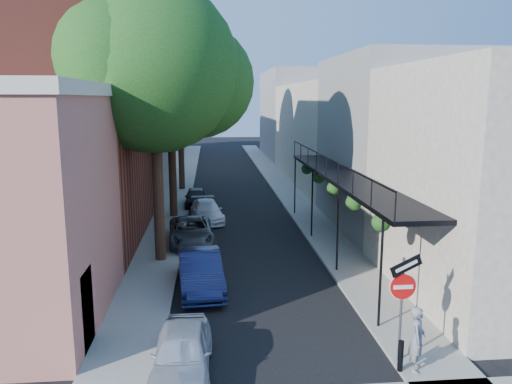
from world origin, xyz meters
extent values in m
cube|color=black|center=(0.00, 30.00, 0.01)|extent=(6.00, 64.00, 0.01)
cube|color=gray|center=(-4.00, 30.00, 0.06)|extent=(2.00, 64.00, 0.12)
cube|color=gray|center=(4.00, 30.00, 0.06)|extent=(2.00, 64.00, 0.12)
cube|color=beige|center=(-5.05, 2.50, 1.20)|extent=(0.10, 1.20, 2.20)
cube|color=maroon|center=(-10.00, 14.00, 6.00)|extent=(10.00, 12.00, 12.00)
cube|color=gray|center=(-5.02, 14.00, 8.00)|extent=(0.06, 7.00, 4.00)
cube|color=gray|center=(-9.00, 26.00, 4.50)|extent=(8.00, 12.00, 9.00)
cube|color=beige|center=(-9.00, 40.00, 5.00)|extent=(8.00, 16.00, 10.00)
cube|color=#BB6860|center=(-9.00, 54.00, 4.00)|extent=(8.00, 12.00, 8.00)
cube|color=gray|center=(9.00, 15.00, 4.50)|extent=(8.00, 10.00, 9.00)
cube|color=beige|center=(9.00, 30.00, 4.00)|extent=(8.00, 20.00, 8.00)
cube|color=gray|center=(9.00, 48.00, 5.00)|extent=(8.00, 16.00, 10.00)
cube|color=black|center=(4.20, 10.00, 3.50)|extent=(2.00, 16.00, 0.15)
cube|color=black|center=(3.25, 10.00, 4.38)|extent=(0.05, 16.00, 0.05)
cylinder|color=black|center=(3.30, 3.00, 1.81)|extent=(0.08, 0.08, 3.40)
cylinder|color=black|center=(3.30, 18.00, 1.81)|extent=(0.08, 0.08, 3.40)
sphere|color=#144714|center=(3.60, 4.00, 3.05)|extent=(0.60, 0.60, 0.60)
sphere|color=#144714|center=(3.60, 10.00, 3.05)|extent=(0.60, 0.60, 0.60)
sphere|color=#144714|center=(3.60, 16.00, 3.05)|extent=(0.60, 0.60, 0.60)
cylinder|color=#595B60|center=(3.15, 1.00, 1.45)|extent=(0.07, 0.07, 2.90)
cylinder|color=red|center=(3.15, 0.96, 2.15)|extent=(0.66, 0.04, 0.66)
cube|color=white|center=(3.15, 0.93, 2.15)|extent=(0.50, 0.02, 0.10)
cylinder|color=white|center=(3.15, 0.98, 2.15)|extent=(0.70, 0.02, 0.70)
cube|color=black|center=(3.20, 0.95, 2.70)|extent=(0.89, 0.15, 0.58)
cube|color=white|center=(3.20, 0.92, 2.70)|extent=(0.60, 0.10, 0.31)
cylinder|color=black|center=(3.00, 0.50, 0.52)|extent=(0.14, 0.14, 0.80)
cylinder|color=#372216|center=(-3.80, 10.00, 3.50)|extent=(0.44, 0.44, 7.00)
sphere|color=#144714|center=(-3.80, 10.00, 8.02)|extent=(6.80, 6.80, 6.80)
sphere|color=#144714|center=(-2.10, 11.02, 7.52)|extent=(4.76, 4.76, 4.76)
cylinder|color=#372216|center=(-3.80, 18.00, 3.15)|extent=(0.44, 0.44, 6.30)
sphere|color=#144714|center=(-3.80, 18.00, 7.20)|extent=(6.00, 6.00, 6.00)
sphere|color=#144714|center=(-2.30, 18.90, 6.70)|extent=(4.20, 4.20, 4.20)
cylinder|color=#372216|center=(-3.80, 27.00, 3.67)|extent=(0.44, 0.44, 7.35)
sphere|color=#144714|center=(-3.80, 27.00, 8.40)|extent=(7.00, 7.00, 7.00)
sphere|color=#144714|center=(-2.05, 28.05, 7.90)|extent=(4.90, 4.90, 4.90)
imported|color=#A8AFBA|center=(-2.41, 0.98, 0.61)|extent=(1.53, 3.63, 1.23)
imported|color=#171E49|center=(-2.06, 6.65, 0.70)|extent=(1.84, 4.34, 1.39)
imported|color=#4C4E53|center=(-2.60, 12.53, 0.61)|extent=(2.33, 4.55, 1.23)
imported|color=white|center=(-1.88, 17.02, 0.57)|extent=(2.12, 4.13, 1.15)
imported|color=black|center=(-2.60, 21.02, 0.59)|extent=(1.41, 3.45, 1.17)
imported|color=slate|center=(3.40, 0.50, 0.95)|extent=(0.62, 0.72, 1.67)
camera|label=1|loc=(-1.63, -10.54, 6.80)|focal=35.00mm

